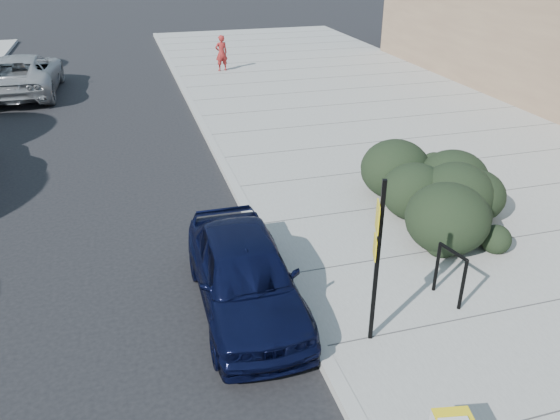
# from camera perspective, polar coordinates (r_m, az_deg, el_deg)

# --- Properties ---
(ground) EXTENTS (120.00, 120.00, 0.00)m
(ground) POSITION_cam_1_polar(r_m,az_deg,el_deg) (8.46, 4.21, -14.88)
(ground) COLOR black
(ground) RESTS_ON ground
(sidewalk_near) EXTENTS (11.20, 50.00, 0.15)m
(sidewalk_near) POSITION_cam_1_polar(r_m,az_deg,el_deg) (14.56, 18.38, 3.02)
(sidewalk_near) COLOR gray
(sidewalk_near) RESTS_ON ground
(curb_near) EXTENTS (0.22, 50.00, 0.17)m
(curb_near) POSITION_cam_1_polar(r_m,az_deg,el_deg) (12.42, -3.66, 0.33)
(curb_near) COLOR #9E9E99
(curb_near) RESTS_ON ground
(bike_rack) EXTENTS (0.19, 0.64, 0.95)m
(bike_rack) POSITION_cam_1_polar(r_m,az_deg,el_deg) (9.38, 17.38, -6.02)
(bike_rack) COLOR black
(bike_rack) RESTS_ON sidewalk_near
(sign_post) EXTENTS (0.15, 0.29, 2.62)m
(sign_post) POSITION_cam_1_polar(r_m,az_deg,el_deg) (7.76, 10.07, -4.54)
(sign_post) COLOR black
(sign_post) RESTS_ON sidewalk_near
(hedge) EXTENTS (3.35, 4.32, 1.45)m
(hedge) POSITION_cam_1_polar(r_m,az_deg,el_deg) (12.29, 16.35, 3.00)
(hedge) COLOR black
(hedge) RESTS_ON sidewalk_near
(sedan_navy) EXTENTS (1.62, 3.95, 1.34)m
(sedan_navy) POSITION_cam_1_polar(r_m,az_deg,el_deg) (8.99, -3.71, -6.64)
(sedan_navy) COLOR black
(sedan_navy) RESTS_ON ground
(suv_silver) EXTENTS (2.70, 5.60, 1.54)m
(suv_silver) POSITION_cam_1_polar(r_m,az_deg,el_deg) (24.00, -25.28, 12.70)
(suv_silver) COLOR #9B9DA0
(suv_silver) RESTS_ON ground
(pedestrian) EXTENTS (0.62, 0.47, 1.55)m
(pedestrian) POSITION_cam_1_polar(r_m,az_deg,el_deg) (25.30, -6.14, 16.00)
(pedestrian) COLOR maroon
(pedestrian) RESTS_ON sidewalk_near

